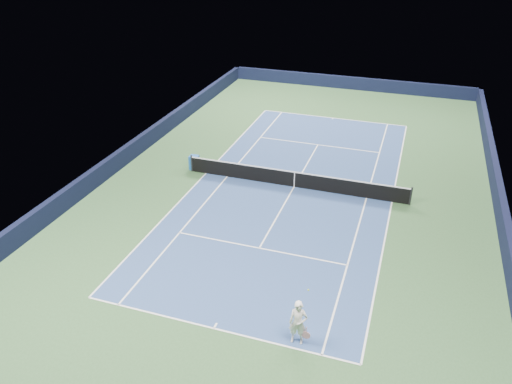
% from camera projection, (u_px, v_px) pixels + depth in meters
% --- Properties ---
extents(ground, '(40.00, 40.00, 0.00)m').
position_uv_depth(ground, '(294.00, 187.00, 28.57)').
color(ground, '#2E522C').
rests_on(ground, ground).
extents(wall_far, '(22.00, 0.35, 1.10)m').
position_uv_depth(wall_far, '(350.00, 83.00, 44.79)').
color(wall_far, black).
rests_on(wall_far, ground).
extents(wall_right, '(0.35, 40.00, 1.10)m').
position_uv_depth(wall_right, '(501.00, 209.00, 25.30)').
color(wall_right, black).
rests_on(wall_right, ground).
extents(wall_left, '(0.35, 40.00, 1.10)m').
position_uv_depth(wall_left, '(128.00, 153.00, 31.32)').
color(wall_left, black).
rests_on(wall_left, ground).
extents(court_surface, '(10.97, 23.77, 0.01)m').
position_uv_depth(court_surface, '(294.00, 187.00, 28.57)').
color(court_surface, navy).
rests_on(court_surface, ground).
extents(baseline_far, '(10.97, 0.08, 0.00)m').
position_uv_depth(baseline_far, '(333.00, 118.00, 38.45)').
color(baseline_far, white).
rests_on(baseline_far, ground).
extents(baseline_near, '(10.97, 0.08, 0.00)m').
position_uv_depth(baseline_near, '(214.00, 328.00, 18.69)').
color(baseline_near, white).
rests_on(baseline_near, ground).
extents(sideline_doubles_right, '(0.08, 23.77, 0.00)m').
position_uv_depth(sideline_doubles_right, '(392.00, 202.00, 27.04)').
color(sideline_doubles_right, white).
rests_on(sideline_doubles_right, ground).
extents(sideline_doubles_left, '(0.08, 23.77, 0.00)m').
position_uv_depth(sideline_doubles_left, '(206.00, 173.00, 30.09)').
color(sideline_doubles_left, white).
rests_on(sideline_doubles_left, ground).
extents(sideline_singles_right, '(0.08, 23.77, 0.00)m').
position_uv_depth(sideline_singles_right, '(367.00, 198.00, 27.42)').
color(sideline_singles_right, white).
rests_on(sideline_singles_right, ground).
extents(sideline_singles_left, '(0.08, 23.77, 0.00)m').
position_uv_depth(sideline_singles_left, '(227.00, 176.00, 29.71)').
color(sideline_singles_left, white).
rests_on(sideline_singles_left, ground).
extents(service_line_far, '(8.23, 0.08, 0.00)m').
position_uv_depth(service_line_far, '(318.00, 145.00, 33.89)').
color(service_line_far, white).
rests_on(service_line_far, ground).
extents(service_line_near, '(8.23, 0.08, 0.00)m').
position_uv_depth(service_line_near, '(259.00, 248.00, 23.25)').
color(service_line_near, white).
rests_on(service_line_near, ground).
extents(center_service_line, '(0.08, 12.80, 0.00)m').
position_uv_depth(center_service_line, '(294.00, 187.00, 28.57)').
color(center_service_line, white).
rests_on(center_service_line, ground).
extents(center_mark_far, '(0.08, 0.30, 0.00)m').
position_uv_depth(center_mark_far, '(333.00, 119.00, 38.33)').
color(center_mark_far, white).
rests_on(center_mark_far, ground).
extents(center_mark_near, '(0.08, 0.30, 0.00)m').
position_uv_depth(center_mark_near, '(215.00, 326.00, 18.81)').
color(center_mark_near, white).
rests_on(center_mark_near, ground).
extents(tennis_net, '(12.90, 0.10, 1.07)m').
position_uv_depth(tennis_net, '(294.00, 179.00, 28.33)').
color(tennis_net, black).
rests_on(tennis_net, ground).
extents(sponsor_cube, '(0.60, 0.50, 0.88)m').
position_uv_depth(sponsor_cube, '(194.00, 162.00, 30.42)').
color(sponsor_cube, '#1C57AD').
rests_on(sponsor_cube, ground).
extents(tennis_player, '(0.83, 1.28, 1.81)m').
position_uv_depth(tennis_player, '(298.00, 323.00, 17.68)').
color(tennis_player, white).
rests_on(tennis_player, ground).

